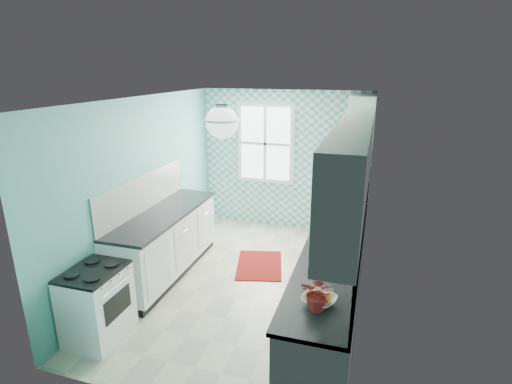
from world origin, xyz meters
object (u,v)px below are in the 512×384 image
(fridge, at_px, (343,200))
(stove, at_px, (97,303))
(sink, at_px, (342,220))
(microwave, at_px, (347,149))
(ceiling_light, at_px, (222,122))
(fruit_bowl, at_px, (319,300))
(potted_plant, at_px, (318,293))

(fridge, relative_size, stove, 1.84)
(sink, distance_m, microwave, 1.60)
(ceiling_light, height_order, fruit_bowl, ceiling_light)
(sink, bearing_deg, potted_plant, -91.73)
(ceiling_light, relative_size, stove, 0.44)
(microwave, bearing_deg, fridge, 58.45)
(stove, distance_m, potted_plant, 2.50)
(fridge, relative_size, microwave, 3.13)
(fruit_bowl, distance_m, microwave, 3.57)
(stove, xyz_separation_m, microwave, (2.31, 3.40, 1.18))
(fruit_bowl, xyz_separation_m, potted_plant, (0.00, -0.09, 0.12))
(ceiling_light, height_order, fridge, ceiling_light)
(ceiling_light, xyz_separation_m, stove, (-1.20, -0.78, -1.90))
(ceiling_light, bearing_deg, microwave, 67.04)
(fruit_bowl, bearing_deg, fridge, 91.47)
(fridge, distance_m, potted_plant, 3.62)
(potted_plant, bearing_deg, sink, 89.91)
(fridge, xyz_separation_m, fruit_bowl, (0.09, -3.51, 0.24))
(ceiling_light, height_order, potted_plant, ceiling_light)
(stove, distance_m, sink, 3.14)
(fridge, height_order, microwave, microwave)
(stove, bearing_deg, sink, 40.97)
(stove, bearing_deg, fruit_bowl, -0.81)
(sink, distance_m, potted_plant, 2.16)
(ceiling_light, distance_m, fruit_bowl, 2.01)
(fruit_bowl, xyz_separation_m, microwave, (-0.09, 3.51, 0.63))
(fridge, distance_m, microwave, 0.87)
(ceiling_light, xyz_separation_m, sink, (1.20, 1.18, -1.39))
(sink, distance_m, fruit_bowl, 2.06)
(ceiling_light, distance_m, microwave, 2.93)
(potted_plant, bearing_deg, stove, 175.07)
(sink, bearing_deg, microwave, 92.07)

